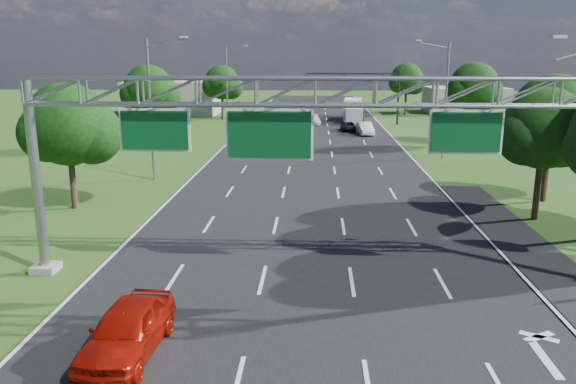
# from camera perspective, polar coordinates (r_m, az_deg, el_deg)

# --- Properties ---
(ground) EXTENTS (220.00, 220.00, 0.00)m
(ground) POSITION_cam_1_polar(r_m,az_deg,el_deg) (40.59, 2.37, 1.09)
(ground) COLOR #254A16
(ground) RESTS_ON ground
(road) EXTENTS (18.00, 180.00, 0.02)m
(road) POSITION_cam_1_polar(r_m,az_deg,el_deg) (40.59, 2.37, 1.09)
(road) COLOR black
(road) RESTS_ON ground
(road_flare) EXTENTS (3.00, 30.00, 0.02)m
(road_flare) POSITION_cam_1_polar(r_m,az_deg,el_deg) (27.09, 24.30, -6.61)
(road_flare) COLOR black
(road_flare) RESTS_ON ground
(sign_gantry) EXTENTS (23.50, 1.00, 9.56)m
(sign_gantry) POSITION_cam_1_polar(r_m,az_deg,el_deg) (21.70, 2.98, 8.54)
(sign_gantry) COLOR gray
(sign_gantry) RESTS_ON ground
(traffic_signal) EXTENTS (12.21, 0.24, 7.00)m
(traffic_signal) POSITION_cam_1_polar(r_m,az_deg,el_deg) (75.05, 8.49, 10.72)
(traffic_signal) COLOR black
(traffic_signal) RESTS_ON ground
(streetlight_l_near) EXTENTS (2.97, 0.22, 10.16)m
(streetlight_l_near) POSITION_cam_1_polar(r_m,az_deg,el_deg) (41.41, -13.58, 8.79)
(streetlight_l_near) COLOR gray
(streetlight_l_near) RESTS_ON ground
(streetlight_l_far) EXTENTS (2.97, 0.22, 10.16)m
(streetlight_l_far) POSITION_cam_1_polar(r_m,az_deg,el_deg) (75.58, -6.09, 11.12)
(streetlight_l_far) COLOR gray
(streetlight_l_far) RESTS_ON ground
(streetlight_r_mid) EXTENTS (2.97, 0.22, 10.16)m
(streetlight_r_mid) POSITION_cam_1_polar(r_m,az_deg,el_deg) (50.93, 15.55, 9.51)
(streetlight_r_mid) COLOR gray
(streetlight_r_mid) RESTS_ON ground
(tree_verge_la) EXTENTS (5.76, 4.80, 7.40)m
(tree_verge_la) POSITION_cam_1_polar(r_m,az_deg,el_deg) (34.94, -21.30, 6.05)
(tree_verge_la) COLOR #2D2116
(tree_verge_la) RESTS_ON ground
(tree_verge_lb) EXTENTS (5.76, 4.80, 8.06)m
(tree_verge_lb) POSITION_cam_1_polar(r_m,az_deg,el_deg) (57.11, -13.86, 9.84)
(tree_verge_lb) COLOR #2D2116
(tree_verge_lb) RESTS_ON ground
(tree_verge_lc) EXTENTS (5.76, 4.80, 7.62)m
(tree_verge_lc) POSITION_cam_1_polar(r_m,az_deg,el_deg) (80.84, -6.68, 10.83)
(tree_verge_lc) COLOR #2D2116
(tree_verge_lc) RESTS_ON ground
(tree_verge_rd) EXTENTS (5.76, 4.80, 8.28)m
(tree_verge_rd) POSITION_cam_1_polar(r_m,az_deg,el_deg) (59.86, 18.42, 9.92)
(tree_verge_rd) COLOR #2D2116
(tree_verge_rd) RESTS_ON ground
(tree_verge_re) EXTENTS (5.76, 4.80, 7.84)m
(tree_verge_re) POSITION_cam_1_polar(r_m,az_deg,el_deg) (88.81, 12.00, 11.02)
(tree_verge_re) COLOR #2D2116
(tree_verge_re) RESTS_ON ground
(building_left) EXTENTS (14.00, 10.00, 5.00)m
(building_left) POSITION_cam_1_polar(r_m,az_deg,el_deg) (90.63, -11.55, 9.38)
(building_left) COLOR gray
(building_left) RESTS_ON ground
(building_right) EXTENTS (12.00, 9.00, 4.00)m
(building_right) POSITION_cam_1_polar(r_m,az_deg,el_deg) (94.88, 17.53, 8.91)
(building_right) COLOR gray
(building_right) RESTS_ON ground
(red_coupe) EXTENTS (2.13, 4.75, 1.59)m
(red_coupe) POSITION_cam_1_polar(r_m,az_deg,el_deg) (18.07, -16.00, -13.29)
(red_coupe) COLOR #AB1307
(red_coupe) RESTS_ON ground
(car_queue_a) EXTENTS (1.87, 4.15, 1.18)m
(car_queue_a) POSITION_cam_1_polar(r_m,az_deg,el_deg) (74.95, 2.65, 7.33)
(car_queue_a) COLOR white
(car_queue_a) RESTS_ON ground
(car_queue_b) EXTENTS (1.99, 3.95, 1.07)m
(car_queue_b) POSITION_cam_1_polar(r_m,az_deg,el_deg) (68.53, 6.18, 6.63)
(car_queue_b) COLOR black
(car_queue_b) RESTS_ON ground
(car_queue_d) EXTENTS (1.96, 4.44, 1.42)m
(car_queue_d) POSITION_cam_1_polar(r_m,az_deg,el_deg) (65.47, 7.82, 6.41)
(car_queue_d) COLOR silver
(car_queue_d) RESTS_ON ground
(box_truck) EXTENTS (2.83, 8.19, 3.04)m
(box_truck) POSITION_cam_1_polar(r_m,az_deg,el_deg) (78.68, 6.62, 8.19)
(box_truck) COLOR silver
(box_truck) RESTS_ON ground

